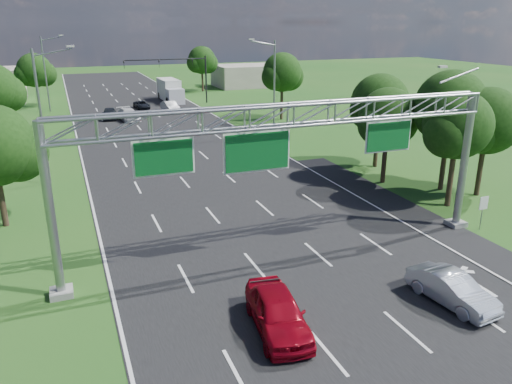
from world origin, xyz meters
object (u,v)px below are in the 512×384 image
red_coupe (278,312)px  silver_sedan (452,289)px  sign_gantry (292,127)px  box_truck (170,91)px  regulatory_sign (483,206)px  traffic_signal (183,69)px

red_coupe → silver_sedan: size_ratio=1.14×
sign_gantry → box_truck: sign_gantry is taller
sign_gantry → red_coupe: size_ratio=4.91×
regulatory_sign → red_coupe: size_ratio=0.44×
sign_gantry → silver_sedan: bearing=-56.3°
sign_gantry → box_truck: size_ratio=2.69×
sign_gantry → traffic_signal: bearing=82.3°
regulatory_sign → box_truck: (-6.23, 57.67, 0.07)m
sign_gantry → regulatory_sign: sign_gantry is taller
silver_sedan → box_truck: size_ratio=0.48×
sign_gantry → box_truck: (5.84, 56.65, -5.32)m
regulatory_sign → silver_sedan: regulatory_sign is taller
sign_gantry → traffic_signal: (7.15, 53.00, -1.72)m
traffic_signal → red_coupe: (-10.43, -58.98, -4.35)m
regulatory_sign → box_truck: box_truck is taller
box_truck → red_coupe: bearing=-99.9°
red_coupe → silver_sedan: 7.96m
box_truck → silver_sedan: bearing=-92.7°
silver_sedan → box_truck: 63.59m
traffic_signal → red_coupe: bearing=-100.0°
sign_gantry → silver_sedan: 10.37m
regulatory_sign → traffic_signal: 54.37m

